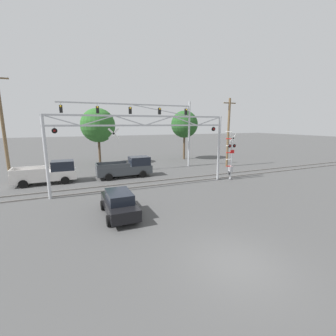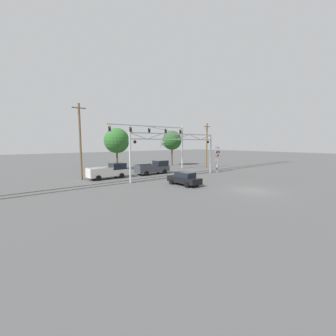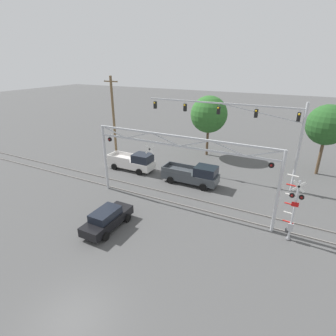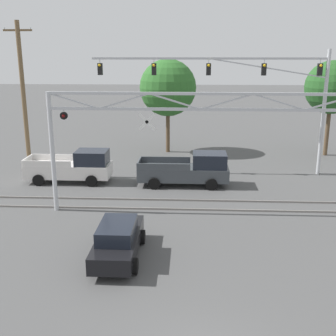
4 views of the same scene
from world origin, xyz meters
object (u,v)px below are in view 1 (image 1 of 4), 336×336
object	(u,v)px
utility_pole_left	(3,128)
sedan_waiting	(119,203)
utility_pole_right	(228,132)
crossing_gantry	(145,136)
crossing_signal_mast	(231,159)
pickup_truck_lead	(128,168)
background_tree_far_left_verge	(184,124)
background_tree_beyond_span	(98,125)
pickup_truck_following	(49,173)
traffic_signal_span	(158,120)

from	to	relation	value
utility_pole_left	sedan_waiting	bearing A→B (deg)	-55.38
utility_pole_left	utility_pole_right	distance (m)	23.96
crossing_gantry	crossing_signal_mast	distance (m)	8.92
crossing_gantry	pickup_truck_lead	world-z (taller)	crossing_gantry
crossing_signal_mast	sedan_waiting	xyz separation A→B (m)	(-11.91, -4.57, -1.34)
sedan_waiting	background_tree_far_left_verge	distance (m)	23.38
crossing_signal_mast	sedan_waiting	size ratio (longest dim) A/B	1.12
background_tree_beyond_span	utility_pole_right	bearing A→B (deg)	-28.96
pickup_truck_following	utility_pole_left	world-z (taller)	utility_pole_left
pickup_truck_following	background_tree_beyond_span	world-z (taller)	background_tree_beyond_span
background_tree_far_left_verge	sedan_waiting	bearing A→B (deg)	-127.03
pickup_truck_lead	utility_pole_right	bearing A→B (deg)	3.12
pickup_truck_following	utility_pole_left	xyz separation A→B (m)	(-3.37, 1.31, 4.14)
background_tree_beyond_span	sedan_waiting	bearing A→B (deg)	-93.20
utility_pole_right	background_tree_far_left_verge	size ratio (longest dim) A/B	1.15
traffic_signal_span	background_tree_beyond_span	size ratio (longest dim) A/B	2.03
utility_pole_left	background_tree_far_left_verge	bearing A→B (deg)	17.65
sedan_waiting	background_tree_far_left_verge	xyz separation A→B (m)	(13.81, 18.30, 4.60)
sedan_waiting	traffic_signal_span	bearing A→B (deg)	60.13
crossing_signal_mast	background_tree_beyond_span	bearing A→B (deg)	127.34
pickup_truck_following	background_tree_beyond_span	bearing A→B (deg)	57.49
crossing_signal_mast	pickup_truck_lead	bearing A→B (deg)	150.18
sedan_waiting	utility_pole_left	world-z (taller)	utility_pole_left
background_tree_far_left_verge	crossing_gantry	bearing A→B (deg)	-128.50
crossing_gantry	pickup_truck_lead	size ratio (longest dim) A/B	2.72
pickup_truck_lead	sedan_waiting	size ratio (longest dim) A/B	1.30
sedan_waiting	background_tree_beyond_span	xyz separation A→B (m)	(1.05, 18.80, 4.48)
background_tree_beyond_span	crossing_gantry	bearing A→B (deg)	-80.56
pickup_truck_lead	sedan_waiting	world-z (taller)	pickup_truck_lead
crossing_signal_mast	pickup_truck_following	bearing A→B (deg)	161.40
crossing_signal_mast	pickup_truck_lead	distance (m)	10.53
traffic_signal_span	sedan_waiting	world-z (taller)	traffic_signal_span
pickup_truck_lead	background_tree_beyond_span	size ratio (longest dim) A/B	0.74
utility_pole_left	utility_pole_right	xyz separation A→B (m)	(23.93, -0.91, -0.67)
sedan_waiting	utility_pole_left	distance (m)	14.52
pickup_truck_lead	sedan_waiting	xyz separation A→B (m)	(-2.83, -9.78, -0.21)
background_tree_far_left_verge	crossing_signal_mast	bearing A→B (deg)	-97.87
pickup_truck_following	background_tree_beyond_span	distance (m)	11.18
traffic_signal_span	pickup_truck_lead	size ratio (longest dim) A/B	2.75
background_tree_beyond_span	background_tree_far_left_verge	size ratio (longest dim) A/B	1.01
sedan_waiting	crossing_gantry	bearing A→B (deg)	57.04
pickup_truck_following	sedan_waiting	size ratio (longest dim) A/B	1.24
sedan_waiting	background_tree_far_left_verge	world-z (taller)	background_tree_far_left_verge
pickup_truck_following	background_tree_far_left_verge	world-z (taller)	background_tree_far_left_verge
pickup_truck_following	traffic_signal_span	bearing A→B (deg)	12.61
pickup_truck_lead	sedan_waiting	bearing A→B (deg)	-106.11
crossing_signal_mast	pickup_truck_following	distance (m)	17.35
crossing_gantry	traffic_signal_span	distance (m)	8.72
background_tree_beyond_span	pickup_truck_lead	bearing A→B (deg)	-78.87
pickup_truck_lead	crossing_signal_mast	bearing A→B (deg)	-29.82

